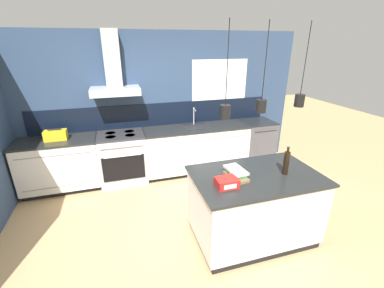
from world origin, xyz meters
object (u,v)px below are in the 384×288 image
at_px(book_stack, 236,173).
at_px(red_supply_box, 227,183).
at_px(oven_range, 123,158).
at_px(bottle_on_island, 286,163).
at_px(yellow_toolbox, 56,135).
at_px(dishwasher, 256,142).

height_order(book_stack, red_supply_box, book_stack).
bearing_deg(oven_range, bottle_on_island, -48.32).
bearing_deg(red_supply_box, yellow_toolbox, 133.77).
relative_size(book_stack, yellow_toolbox, 1.04).
xyz_separation_m(oven_range, book_stack, (1.25, -1.98, 0.51)).
distance_m(bottle_on_island, yellow_toolbox, 3.54).
distance_m(oven_range, red_supply_box, 2.45).
xyz_separation_m(book_stack, yellow_toolbox, (-2.25, 1.99, 0.03)).
bearing_deg(bottle_on_island, yellow_toolbox, 143.91).
bearing_deg(dishwasher, red_supply_box, -127.35).
bearing_deg(dishwasher, yellow_toolbox, 180.00).
relative_size(bottle_on_island, book_stack, 1.00).
bearing_deg(book_stack, oven_range, 122.13).
bearing_deg(yellow_toolbox, book_stack, -41.43).
height_order(dishwasher, book_stack, book_stack).
distance_m(dishwasher, yellow_toolbox, 3.75).
relative_size(dishwasher, yellow_toolbox, 2.68).
distance_m(bottle_on_island, red_supply_box, 0.80).
xyz_separation_m(dishwasher, book_stack, (-1.45, -1.99, 0.51)).
xyz_separation_m(bottle_on_island, yellow_toolbox, (-2.86, 2.08, -0.07)).
xyz_separation_m(oven_range, bottle_on_island, (1.85, -2.08, 0.61)).
relative_size(oven_range, red_supply_box, 3.77).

